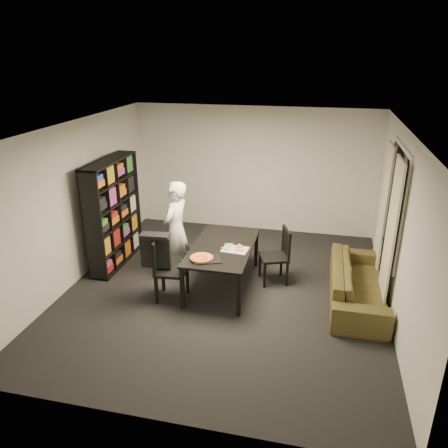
% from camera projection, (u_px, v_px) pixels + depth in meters
% --- Properties ---
extents(room, '(5.01, 5.51, 2.61)m').
position_uv_depth(room, '(225.00, 216.00, 6.58)').
color(room, black).
rests_on(room, ground).
extents(window_pane, '(0.02, 1.40, 1.60)m').
position_uv_depth(window_pane, '(395.00, 202.00, 6.53)').
color(window_pane, black).
rests_on(window_pane, room).
extents(window_frame, '(0.03, 1.52, 1.72)m').
position_uv_depth(window_frame, '(395.00, 202.00, 6.53)').
color(window_frame, white).
rests_on(window_frame, room).
extents(curtain_left, '(0.03, 0.70, 2.25)m').
position_uv_depth(curtain_left, '(390.00, 237.00, 6.21)').
color(curtain_left, beige).
rests_on(curtain_left, room).
extents(curtain_right, '(0.03, 0.70, 2.25)m').
position_uv_depth(curtain_right, '(382.00, 212.00, 7.15)').
color(curtain_right, beige).
rests_on(curtain_right, room).
extents(bookshelf, '(0.35, 1.50, 1.90)m').
position_uv_depth(bookshelf, '(113.00, 213.00, 7.69)').
color(bookshelf, black).
rests_on(bookshelf, room).
extents(dining_table, '(0.95, 1.71, 0.71)m').
position_uv_depth(dining_table, '(223.00, 249.00, 6.99)').
color(dining_table, black).
rests_on(dining_table, room).
extents(chair_left, '(0.50, 0.50, 0.99)m').
position_uv_depth(chair_left, '(165.00, 265.00, 6.67)').
color(chair_left, black).
rests_on(chair_left, room).
extents(chair_right, '(0.56, 0.56, 0.94)m').
position_uv_depth(chair_right, '(279.00, 252.00, 7.17)').
color(chair_right, black).
rests_on(chair_right, room).
extents(draped_jacket, '(0.47, 0.23, 0.55)m').
position_uv_depth(draped_jacket, '(156.00, 249.00, 6.59)').
color(draped_jacket, black).
rests_on(draped_jacket, chair_left).
extents(person, '(0.50, 0.67, 1.66)m').
position_uv_depth(person, '(176.00, 229.00, 7.30)').
color(person, white).
rests_on(person, room).
extents(baking_tray, '(0.49, 0.45, 0.01)m').
position_uv_depth(baking_tray, '(207.00, 259.00, 6.51)').
color(baking_tray, black).
rests_on(baking_tray, dining_table).
extents(pepperoni_pizza, '(0.35, 0.35, 0.03)m').
position_uv_depth(pepperoni_pizza, '(202.00, 258.00, 6.51)').
color(pepperoni_pizza, '#96592B').
rests_on(pepperoni_pizza, dining_table).
extents(kitchen_towel, '(0.43, 0.34, 0.01)m').
position_uv_depth(kitchen_towel, '(235.00, 249.00, 6.83)').
color(kitchen_towel, silver).
rests_on(kitchen_towel, dining_table).
extents(pizza_slices, '(0.45, 0.42, 0.01)m').
position_uv_depth(pizza_slices, '(233.00, 247.00, 6.89)').
color(pizza_slices, gold).
rests_on(pizza_slices, dining_table).
extents(sofa, '(0.80, 2.05, 0.60)m').
position_uv_depth(sofa, '(358.00, 283.00, 6.68)').
color(sofa, '#443D1B').
rests_on(sofa, room).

